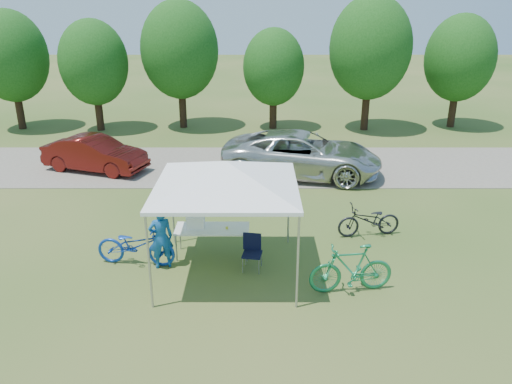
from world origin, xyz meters
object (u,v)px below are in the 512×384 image
(cyclist, at_px, (161,237))
(minivan, at_px, (302,154))
(folding_table, at_px, (212,230))
(sedan, at_px, (95,154))
(bike_blue, at_px, (136,245))
(folding_chair, at_px, (252,249))
(bike_dark, at_px, (369,220))
(cooler, at_px, (196,222))
(bike_green, at_px, (351,268))

(cyclist, bearing_deg, minivan, -139.05)
(folding_table, distance_m, sedan, 8.25)
(folding_table, relative_size, bike_blue, 0.95)
(folding_chair, height_order, bike_dark, bike_dark)
(folding_chair, bearing_deg, minivan, 84.81)
(minivan, bearing_deg, folding_chair, 175.98)
(cooler, relative_size, cyclist, 0.29)
(bike_blue, distance_m, bike_dark, 6.14)
(cooler, bearing_deg, minivan, 62.82)
(bike_blue, height_order, sedan, sedan)
(folding_table, xyz_separation_m, bike_green, (3.15, -1.66, -0.15))
(cyclist, bearing_deg, bike_dark, 178.89)
(cooler, distance_m, minivan, 6.87)
(cooler, bearing_deg, folding_chair, -24.24)
(cooler, bearing_deg, bike_dark, 13.70)
(cooler, relative_size, sedan, 0.11)
(cooler, xyz_separation_m, sedan, (-4.51, 6.63, -0.25))
(sedan, bearing_deg, folding_chair, -122.49)
(cooler, bearing_deg, sedan, 124.23)
(cyclist, distance_m, minivan, 7.75)
(cooler, height_order, minivan, minivan)
(folding_chair, relative_size, minivan, 0.15)
(folding_chair, distance_m, bike_blue, 2.80)
(cooler, relative_size, bike_green, 0.24)
(folding_chair, bearing_deg, cyclist, -171.60)
(sedan, bearing_deg, folding_table, -125.08)
(folding_table, distance_m, bike_dark, 4.29)
(folding_table, bearing_deg, sedan, 126.52)
(folding_chair, relative_size, bike_green, 0.46)
(bike_blue, relative_size, bike_green, 1.03)
(bike_green, height_order, sedan, sedan)
(bike_blue, xyz_separation_m, sedan, (-3.10, 7.08, 0.16))
(folding_table, xyz_separation_m, bike_blue, (-1.81, -0.45, -0.20))
(bike_blue, bearing_deg, folding_table, -68.63)
(bike_blue, distance_m, bike_green, 5.10)
(folding_chair, relative_size, cyclist, 0.55)
(bike_blue, xyz_separation_m, bike_dark, (5.94, 1.56, -0.05))
(bike_green, xyz_separation_m, bike_dark, (0.98, 2.76, -0.10))
(bike_blue, height_order, bike_dark, bike_blue)
(bike_blue, height_order, bike_green, bike_green)
(sedan, bearing_deg, bike_blue, -137.95)
(bike_green, xyz_separation_m, sedan, (-8.06, 8.29, 0.10))
(folding_chair, height_order, sedan, sedan)
(folding_table, distance_m, cooler, 0.45)
(cyclist, bearing_deg, bike_blue, -30.60)
(folding_chair, relative_size, sedan, 0.22)
(folding_chair, relative_size, bike_dark, 0.49)
(cyclist, relative_size, bike_dark, 0.90)
(bike_dark, bearing_deg, folding_chair, -70.53)
(cooler, xyz_separation_m, cyclist, (-0.76, -0.59, -0.13))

